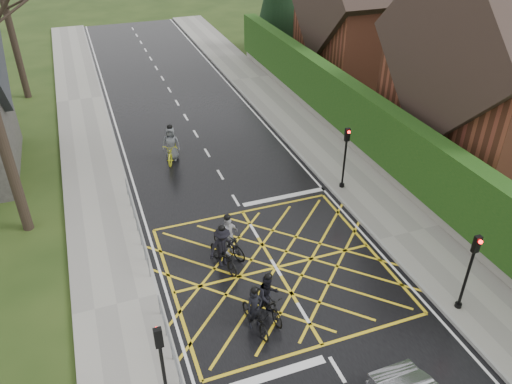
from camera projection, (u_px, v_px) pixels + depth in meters
ground at (276, 268)px, 19.21m from camera, size 120.00×120.00×0.00m
road at (276, 268)px, 19.21m from camera, size 9.00×80.00×0.01m
sidewalk_right at (409, 234)px, 20.91m from camera, size 3.00×80.00×0.15m
sidewalk_left at (117, 305)px, 17.44m from camera, size 3.00×80.00×0.15m
stone_wall at (371, 157)px, 26.02m from camera, size 0.50×38.00×0.70m
hedge at (375, 126)px, 25.08m from camera, size 0.90×38.00×2.80m
house_far at (375, 15)px, 35.39m from camera, size 9.80×8.80×10.30m
railing_south at (175, 358)px, 14.68m from camera, size 0.05×5.04×1.03m
railing_north at (136, 218)px, 20.61m from camera, size 0.05×6.04×1.03m
traffic_light_ne at (345, 159)px, 23.12m from camera, size 0.24×0.31×3.21m
traffic_light_se at (468, 274)px, 16.47m from camera, size 0.24×0.31×3.21m
traffic_light_sw at (163, 369)px, 13.29m from camera, size 0.24×0.31×3.21m
cyclist_rear at (255, 315)px, 16.40m from camera, size 0.89×1.86×1.74m
cyclist_back at (269, 300)px, 16.80m from camera, size 0.89×1.87×1.83m
cyclist_mid at (223, 251)px, 18.96m from camera, size 1.24×2.05×1.89m
cyclist_front at (228, 240)px, 19.55m from camera, size 1.25×1.93×1.88m
cyclist_lead at (172, 148)px, 26.11m from camera, size 1.41×2.20×2.02m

